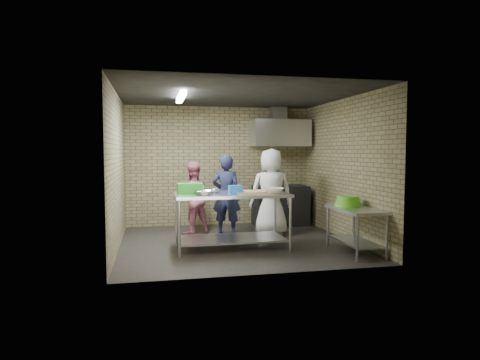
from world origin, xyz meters
name	(u,v)px	position (x,y,z in m)	size (l,w,h in m)	color
floor	(237,243)	(0.00, 0.00, 0.00)	(4.20, 4.20, 0.00)	black
ceiling	(237,95)	(0.00, 0.00, 2.70)	(4.20, 4.20, 0.00)	black
back_wall	(220,166)	(0.00, 2.00, 1.35)	(4.20, 0.06, 2.70)	#90865A
front_wall	(266,176)	(0.00, -2.00, 1.35)	(4.20, 0.06, 2.70)	#90865A
left_wall	(117,171)	(-2.10, 0.00, 1.35)	(0.06, 4.00, 2.70)	#90865A
right_wall	(343,169)	(2.10, 0.00, 1.35)	(0.06, 4.00, 2.70)	#90865A
prep_table	(231,221)	(-0.18, -0.43, 0.49)	(1.94, 0.97, 0.97)	silver
side_counter	(355,230)	(1.80, -1.10, 0.38)	(0.60, 1.20, 0.75)	silver
stove	(280,205)	(1.35, 1.65, 0.45)	(1.20, 0.70, 0.90)	black
range_hood	(280,133)	(1.35, 1.70, 2.10)	(1.30, 0.60, 0.60)	silver
hood_duct	(278,114)	(1.35, 1.85, 2.55)	(0.35, 0.30, 0.30)	#A5A8AD
wall_shelf	(290,141)	(1.65, 1.89, 1.92)	(0.80, 0.20, 0.04)	#3F2B19
fluorescent_fixture	(181,97)	(-1.00, 0.00, 2.64)	(0.10, 1.25, 0.08)	white
green_crate	(190,188)	(-0.88, -0.31, 1.06)	(0.43, 0.32, 0.17)	green
blue_tub	(235,190)	(-0.13, -0.53, 1.04)	(0.22, 0.22, 0.14)	blue
cutting_board	(251,192)	(0.17, -0.45, 0.99)	(0.59, 0.45, 0.03)	tan
mixing_bowl_a	(204,193)	(-0.68, -0.63, 1.01)	(0.30, 0.30, 0.07)	#AEB0B5
mixing_bowl_b	(214,191)	(-0.48, -0.38, 1.01)	(0.23, 0.23, 0.07)	silver
ceramic_bowl	(273,190)	(0.52, -0.58, 1.02)	(0.37, 0.37, 0.09)	beige
green_basin	(348,201)	(1.78, -0.85, 0.83)	(0.46, 0.46, 0.17)	#59C626
bottle_red	(280,137)	(1.40, 1.89, 2.03)	(0.07, 0.07, 0.18)	#B22619
bottle_green	(296,137)	(1.80, 1.89, 2.02)	(0.06, 0.06, 0.15)	green
man_navy	(226,195)	(-0.06, 0.75, 0.81)	(0.59, 0.39, 1.62)	black
woman_pink	(192,198)	(-0.72, 1.04, 0.74)	(0.72, 0.56, 1.48)	#C2667C
woman_white	(271,192)	(0.81, 0.56, 0.87)	(0.85, 0.55, 1.74)	white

